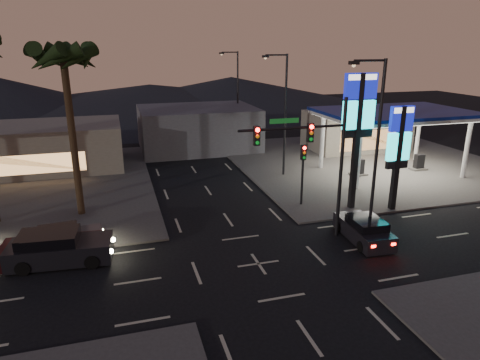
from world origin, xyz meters
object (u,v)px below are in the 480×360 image
object	(u,v)px
gas_station	(395,115)
car_lane_a_mid	(51,248)
car_lane_a_front	(59,249)
pylon_sign_short	(399,143)
suv_station	(364,230)
car_lane_b_front	(63,239)
traffic_signal_mast	(314,150)
pylon_sign_tall	(358,115)

from	to	relation	value
gas_station	car_lane_a_mid	world-z (taller)	gas_station
car_lane_a_front	car_lane_a_mid	xyz separation A→B (m)	(-0.41, 0.19, -0.02)
pylon_sign_short	suv_station	size ratio (longest dim) A/B	1.61
car_lane_b_front	gas_station	bearing A→B (deg)	16.36
traffic_signal_mast	car_lane_b_front	bearing A→B (deg)	169.46
traffic_signal_mast	gas_station	bearing A→B (deg)	39.28
gas_station	pylon_sign_tall	distance (m)	10.01
car_lane_a_front	car_lane_a_mid	distance (m)	0.45
gas_station	suv_station	distance (m)	15.18
car_lane_a_front	car_lane_a_mid	world-z (taller)	car_lane_a_front
gas_station	traffic_signal_mast	xyz separation A→B (m)	(-12.24, -10.01, 0.15)
traffic_signal_mast	car_lane_a_mid	size ratio (longest dim) A/B	1.56
car_lane_a_front	car_lane_a_mid	bearing A→B (deg)	154.47
gas_station	traffic_signal_mast	distance (m)	15.82
car_lane_a_front	pylon_sign_tall	bearing A→B (deg)	7.81
pylon_sign_short	car_lane_a_mid	size ratio (longest dim) A/B	1.37
gas_station	suv_station	bearing A→B (deg)	-130.23
car_lane_b_front	suv_station	size ratio (longest dim) A/B	0.97
pylon_sign_short	car_lane_a_front	bearing A→B (deg)	-175.87
car_lane_a_mid	car_lane_b_front	distance (m)	1.36
gas_station	car_lane_a_front	size ratio (longest dim) A/B	2.31
gas_station	traffic_signal_mast	bearing A→B (deg)	-140.72
car_lane_b_front	suv_station	distance (m)	16.63
car_lane_a_front	car_lane_a_mid	size ratio (longest dim) A/B	1.03
pylon_sign_tall	car_lane_a_front	size ratio (longest dim) A/B	1.70
traffic_signal_mast	car_lane_b_front	distance (m)	14.37
car_lane_a_front	car_lane_b_front	world-z (taller)	car_lane_a_front
pylon_sign_short	suv_station	xyz separation A→B (m)	(-4.38, -3.59, -4.00)
pylon_sign_tall	suv_station	xyz separation A→B (m)	(-1.88, -4.59, -5.74)
gas_station	pylon_sign_tall	xyz separation A→B (m)	(-7.50, -6.50, 1.31)
car_lane_a_mid	suv_station	world-z (taller)	car_lane_a_mid
suv_station	gas_station	bearing A→B (deg)	49.77
traffic_signal_mast	car_lane_a_mid	distance (m)	14.59
pylon_sign_short	car_lane_a_front	xyz separation A→B (m)	(-20.67, -1.49, -3.88)
gas_station	car_lane_a_mid	bearing A→B (deg)	-161.35
pylon_sign_short	pylon_sign_tall	bearing A→B (deg)	158.20
pylon_sign_tall	traffic_signal_mast	distance (m)	6.02
car_lane_b_front	pylon_sign_tall	bearing A→B (deg)	3.23
car_lane_b_front	pylon_sign_short	bearing A→B (deg)	0.06
car_lane_a_front	car_lane_b_front	bearing A→B (deg)	88.16
car_lane_a_front	car_lane_b_front	xyz separation A→B (m)	(0.05, 1.47, -0.16)
gas_station	car_lane_a_mid	distance (m)	27.86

